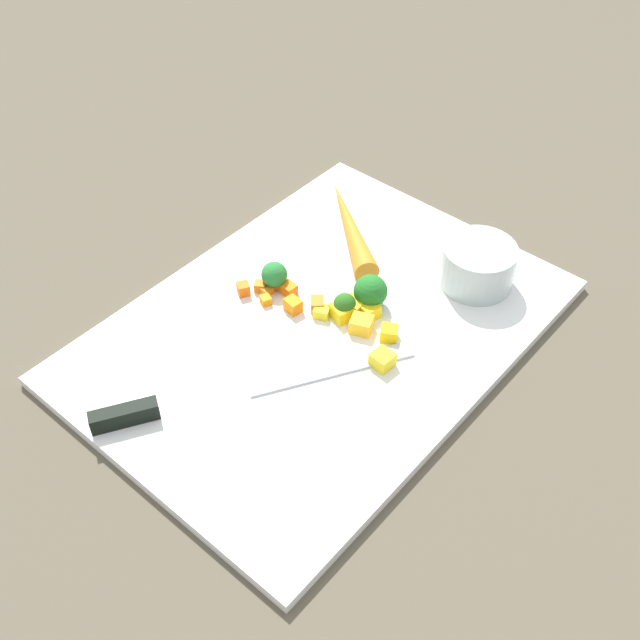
# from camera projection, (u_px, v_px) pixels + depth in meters

# --- Properties ---
(ground_plane) EXTENTS (4.00, 4.00, 0.00)m
(ground_plane) POSITION_uv_depth(u_px,v_px,m) (320.00, 335.00, 0.83)
(ground_plane) COLOR brown
(cutting_board) EXTENTS (0.49, 0.36, 0.01)m
(cutting_board) POSITION_uv_depth(u_px,v_px,m) (320.00, 331.00, 0.82)
(cutting_board) COLOR white
(cutting_board) RESTS_ON ground_plane
(prep_bowl) EXTENTS (0.08, 0.08, 0.05)m
(prep_bowl) POSITION_uv_depth(u_px,v_px,m) (478.00, 265.00, 0.85)
(prep_bowl) COLOR #B4C0C1
(prep_bowl) RESTS_ON cutting_board
(chef_knife) EXTENTS (0.28, 0.18, 0.02)m
(chef_knife) POSITION_uv_depth(u_px,v_px,m) (202.00, 398.00, 0.74)
(chef_knife) COLOR silver
(chef_knife) RESTS_ON cutting_board
(whole_carrot) EXTENTS (0.13, 0.15, 0.03)m
(whole_carrot) POSITION_uv_depth(u_px,v_px,m) (349.00, 225.00, 0.92)
(whole_carrot) COLOR orange
(whole_carrot) RESTS_ON cutting_board
(carrot_dice_0) EXTENTS (0.01, 0.01, 0.01)m
(carrot_dice_0) POSITION_uv_depth(u_px,v_px,m) (265.00, 293.00, 0.85)
(carrot_dice_0) COLOR orange
(carrot_dice_0) RESTS_ON cutting_board
(carrot_dice_1) EXTENTS (0.02, 0.02, 0.01)m
(carrot_dice_1) POSITION_uv_depth(u_px,v_px,m) (275.00, 283.00, 0.86)
(carrot_dice_1) COLOR orange
(carrot_dice_1) RESTS_ON cutting_board
(carrot_dice_2) EXTENTS (0.02, 0.02, 0.01)m
(carrot_dice_2) POSITION_uv_depth(u_px,v_px,m) (295.00, 304.00, 0.83)
(carrot_dice_2) COLOR orange
(carrot_dice_2) RESTS_ON cutting_board
(carrot_dice_3) EXTENTS (0.02, 0.02, 0.01)m
(carrot_dice_3) POSITION_uv_depth(u_px,v_px,m) (261.00, 286.00, 0.85)
(carrot_dice_3) COLOR orange
(carrot_dice_3) RESTS_ON cutting_board
(carrot_dice_4) EXTENTS (0.01, 0.01, 0.01)m
(carrot_dice_4) POSITION_uv_depth(u_px,v_px,m) (266.00, 300.00, 0.84)
(carrot_dice_4) COLOR orange
(carrot_dice_4) RESTS_ON cutting_board
(carrot_dice_5) EXTENTS (0.01, 0.02, 0.01)m
(carrot_dice_5) POSITION_uv_depth(u_px,v_px,m) (289.00, 289.00, 0.85)
(carrot_dice_5) COLOR orange
(carrot_dice_5) RESTS_ON cutting_board
(carrot_dice_6) EXTENTS (0.02, 0.02, 0.01)m
(carrot_dice_6) POSITION_uv_depth(u_px,v_px,m) (317.00, 304.00, 0.83)
(carrot_dice_6) COLOR orange
(carrot_dice_6) RESTS_ON cutting_board
(carrot_dice_7) EXTENTS (0.02, 0.02, 0.01)m
(carrot_dice_7) POSITION_uv_depth(u_px,v_px,m) (243.00, 289.00, 0.85)
(carrot_dice_7) COLOR orange
(carrot_dice_7) RESTS_ON cutting_board
(pepper_dice_0) EXTENTS (0.03, 0.03, 0.02)m
(pepper_dice_0) POSITION_uv_depth(u_px,v_px,m) (343.00, 311.00, 0.82)
(pepper_dice_0) COLOR yellow
(pepper_dice_0) RESTS_ON cutting_board
(pepper_dice_1) EXTENTS (0.02, 0.02, 0.02)m
(pepper_dice_1) POSITION_uv_depth(u_px,v_px,m) (380.00, 362.00, 0.77)
(pepper_dice_1) COLOR yellow
(pepper_dice_1) RESTS_ON cutting_board
(pepper_dice_2) EXTENTS (0.02, 0.02, 0.02)m
(pepper_dice_2) POSITION_uv_depth(u_px,v_px,m) (354.00, 307.00, 0.83)
(pepper_dice_2) COLOR yellow
(pepper_dice_2) RESTS_ON cutting_board
(pepper_dice_3) EXTENTS (0.03, 0.03, 0.02)m
(pepper_dice_3) POSITION_uv_depth(u_px,v_px,m) (361.00, 324.00, 0.81)
(pepper_dice_3) COLOR yellow
(pepper_dice_3) RESTS_ON cutting_board
(pepper_dice_4) EXTENTS (0.02, 0.02, 0.01)m
(pepper_dice_4) POSITION_uv_depth(u_px,v_px,m) (322.00, 312.00, 0.83)
(pepper_dice_4) COLOR yellow
(pepper_dice_4) RESTS_ON cutting_board
(pepper_dice_5) EXTENTS (0.02, 0.02, 0.02)m
(pepper_dice_5) POSITION_uv_depth(u_px,v_px,m) (369.00, 310.00, 0.82)
(pepper_dice_5) COLOR yellow
(pepper_dice_5) RESTS_ON cutting_board
(pepper_dice_6) EXTENTS (0.02, 0.02, 0.02)m
(pepper_dice_6) POSITION_uv_depth(u_px,v_px,m) (389.00, 333.00, 0.80)
(pepper_dice_6) COLOR yellow
(pepper_dice_6) RESTS_ON cutting_board
(broccoli_floret_0) EXTENTS (0.03, 0.03, 0.03)m
(broccoli_floret_0) POSITION_uv_depth(u_px,v_px,m) (274.00, 275.00, 0.85)
(broccoli_floret_0) COLOR #83B968
(broccoli_floret_0) RESTS_ON cutting_board
(broccoli_floret_1) EXTENTS (0.02, 0.02, 0.03)m
(broccoli_floret_1) POSITION_uv_depth(u_px,v_px,m) (345.00, 304.00, 0.82)
(broccoli_floret_1) COLOR #88AF5E
(broccoli_floret_1) RESTS_ON cutting_board
(broccoli_floret_2) EXTENTS (0.04, 0.04, 0.04)m
(broccoli_floret_2) POSITION_uv_depth(u_px,v_px,m) (370.00, 292.00, 0.83)
(broccoli_floret_2) COLOR #85BB65
(broccoli_floret_2) RESTS_ON cutting_board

